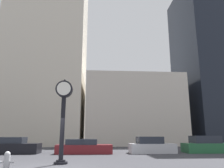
# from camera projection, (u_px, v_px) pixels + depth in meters

# --- Properties ---
(ground_plane) EXTENTS (200.00, 200.00, 0.00)m
(ground_plane) POSITION_uv_depth(u_px,v_px,m) (45.00, 168.00, 10.66)
(ground_plane) COLOR #38383D
(building_tall_tower) EXTENTS (12.07, 12.00, 37.53)m
(building_tall_tower) POSITION_uv_depth(u_px,v_px,m) (50.00, 33.00, 37.81)
(building_tall_tower) COLOR beige
(building_tall_tower) RESTS_ON ground_plane
(building_storefront_row) EXTENTS (14.48, 12.00, 10.36)m
(building_storefront_row) POSITION_uv_depth(u_px,v_px,m) (132.00, 112.00, 35.72)
(building_storefront_row) COLOR beige
(building_storefront_row) RESTS_ON ground_plane
(building_glass_modern) EXTENTS (9.70, 12.00, 27.82)m
(building_glass_modern) POSITION_uv_depth(u_px,v_px,m) (209.00, 63.00, 38.64)
(building_glass_modern) COLOR black
(building_glass_modern) RESTS_ON ground_plane
(street_clock) EXTENTS (0.97, 0.76, 4.81)m
(street_clock) POSITION_uv_depth(u_px,v_px,m) (63.00, 109.00, 12.67)
(street_clock) COLOR black
(street_clock) RESTS_ON ground_plane
(car_black) EXTENTS (4.67, 1.78, 1.37)m
(car_black) POSITION_uv_depth(u_px,v_px,m) (11.00, 147.00, 18.46)
(car_black) COLOR black
(car_black) RESTS_ON ground_plane
(car_maroon) EXTENTS (4.75, 1.86, 1.20)m
(car_maroon) POSITION_uv_depth(u_px,v_px,m) (84.00, 147.00, 18.53)
(car_maroon) COLOR maroon
(car_maroon) RESTS_ON ground_plane
(car_silver) EXTENTS (3.96, 1.90, 1.40)m
(car_silver) POSITION_uv_depth(u_px,v_px,m) (151.00, 146.00, 19.03)
(car_silver) COLOR #BCBCC1
(car_silver) RESTS_ON ground_plane
(car_green) EXTENTS (4.26, 1.91, 1.47)m
(car_green) POSITION_uv_depth(u_px,v_px,m) (207.00, 146.00, 19.49)
(car_green) COLOR #236038
(car_green) RESTS_ON ground_plane
(fire_hydrant_near) EXTENTS (0.64, 0.28, 0.83)m
(fire_hydrant_near) POSITION_uv_depth(u_px,v_px,m) (7.00, 161.00, 10.03)
(fire_hydrant_near) COLOR #B7B7BC
(fire_hydrant_near) RESTS_ON ground_plane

